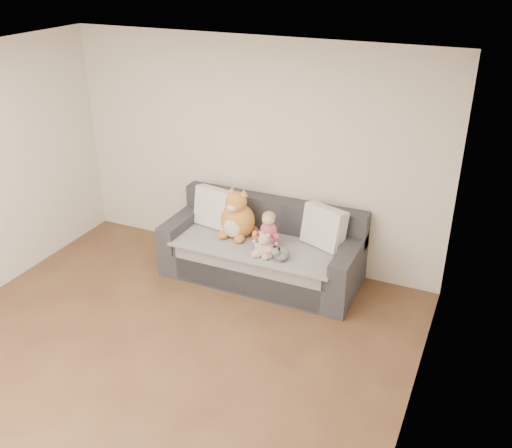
{
  "coord_description": "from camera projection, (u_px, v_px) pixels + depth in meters",
  "views": [
    {
      "loc": [
        2.57,
        -3.12,
        3.44
      ],
      "look_at": [
        0.33,
        1.87,
        0.75
      ],
      "focal_mm": 40.0,
      "sensor_mm": 36.0,
      "label": 1
    }
  ],
  "objects": [
    {
      "name": "sofa",
      "position": [
        263.0,
        252.0,
        6.45
      ],
      "size": [
        2.2,
        0.94,
        0.85
      ],
      "color": "#2D2C32",
      "rests_on": "ground"
    },
    {
      "name": "teddy_bear",
      "position": [
        264.0,
        247.0,
        5.97
      ],
      "size": [
        0.23,
        0.18,
        0.29
      ],
      "rotation": [
        0.0,
        0.0,
        -0.23
      ],
      "color": "tan",
      "rests_on": "sofa"
    },
    {
      "name": "cushion_left",
      "position": [
        215.0,
        208.0,
        6.6
      ],
      "size": [
        0.53,
        0.3,
        0.47
      ],
      "rotation": [
        0.0,
        0.0,
        -0.17
      ],
      "color": "silver",
      "rests_on": "sofa"
    },
    {
      "name": "plush_cow",
      "position": [
        281.0,
        254.0,
        5.92
      ],
      "size": [
        0.16,
        0.23,
        0.19
      ],
      "rotation": [
        0.0,
        0.0,
        -0.37
      ],
      "color": "white",
      "rests_on": "sofa"
    },
    {
      "name": "cushion_right_back",
      "position": [
        324.0,
        227.0,
        6.16
      ],
      "size": [
        0.53,
        0.36,
        0.46
      ],
      "rotation": [
        0.0,
        0.0,
        -0.31
      ],
      "color": "silver",
      "rests_on": "sofa"
    },
    {
      "name": "room_shell",
      "position": [
        150.0,
        228.0,
        4.79
      ],
      "size": [
        5.0,
        5.0,
        5.0
      ],
      "color": "brown",
      "rests_on": "ground"
    },
    {
      "name": "plush_cat",
      "position": [
        237.0,
        218.0,
        6.36
      ],
      "size": [
        0.48,
        0.41,
        0.61
      ],
      "rotation": [
        0.0,
        0.0,
        -0.05
      ],
      "color": "#C67D2C",
      "rests_on": "sofa"
    },
    {
      "name": "toddler",
      "position": [
        268.0,
        233.0,
        6.14
      ],
      "size": [
        0.29,
        0.42,
        0.41
      ],
      "rotation": [
        0.0,
        0.0,
        0.14
      ],
      "color": "#C04465",
      "rests_on": "sofa"
    },
    {
      "name": "cushion_right_front",
      "position": [
        324.0,
        227.0,
        6.15
      ],
      "size": [
        0.53,
        0.4,
        0.46
      ],
      "rotation": [
        0.0,
        0.0,
        -0.42
      ],
      "color": "silver",
      "rests_on": "sofa"
    },
    {
      "name": "sippy_cup",
      "position": [
        259.0,
        243.0,
        6.18
      ],
      "size": [
        0.1,
        0.08,
        0.12
      ],
      "rotation": [
        0.0,
        0.0,
        -0.32
      ],
      "color": "#4D399B",
      "rests_on": "sofa"
    }
  ]
}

